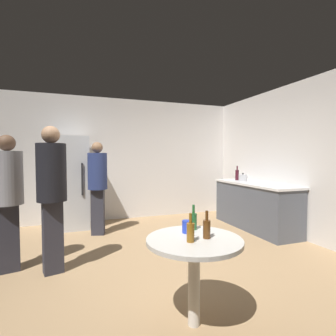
% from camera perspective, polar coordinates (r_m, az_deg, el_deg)
% --- Properties ---
extents(ground_plane, '(5.20, 5.20, 0.10)m').
position_cam_1_polar(ground_plane, '(3.63, -2.22, -21.18)').
color(ground_plane, '#9E7C56').
extents(wall_back, '(5.32, 0.06, 2.70)m').
position_cam_1_polar(wall_back, '(5.88, -10.00, 1.94)').
color(wall_back, silver).
rests_on(wall_back, ground_plane).
extents(wall_side_right, '(0.06, 5.20, 2.70)m').
position_cam_1_polar(wall_side_right, '(4.82, 29.11, 1.52)').
color(wall_side_right, silver).
rests_on(wall_side_right, ground_plane).
extents(refrigerator, '(0.70, 0.68, 1.80)m').
position_cam_1_polar(refrigerator, '(5.39, -20.87, -3.03)').
color(refrigerator, silver).
rests_on(refrigerator, ground_plane).
extents(kitchen_counter, '(0.64, 1.92, 0.90)m').
position_cam_1_polar(kitchen_counter, '(5.34, 18.74, -7.92)').
color(kitchen_counter, '#4C515B').
rests_on(kitchen_counter, ground_plane).
extents(kettle, '(0.24, 0.17, 0.18)m').
position_cam_1_polar(kettle, '(5.49, 16.36, -2.12)').
color(kettle, '#B2B2B7').
rests_on(kettle, kitchen_counter).
extents(wine_bottle_on_counter, '(0.08, 0.08, 0.31)m').
position_cam_1_polar(wine_bottle_on_counter, '(5.73, 15.13, -1.45)').
color(wine_bottle_on_counter, '#3F141E').
rests_on(wine_bottle_on_counter, kitchen_counter).
extents(foreground_table, '(0.80, 0.80, 0.73)m').
position_cam_1_polar(foreground_table, '(2.24, 5.85, -17.88)').
color(foreground_table, beige).
rests_on(foreground_table, ground_plane).
extents(beer_bottle_amber, '(0.06, 0.06, 0.23)m').
position_cam_1_polar(beer_bottle_amber, '(2.10, 5.04, -13.90)').
color(beer_bottle_amber, '#8C5919').
rests_on(beer_bottle_amber, foreground_table).
extents(beer_bottle_brown, '(0.06, 0.06, 0.23)m').
position_cam_1_polar(beer_bottle_brown, '(2.20, 8.62, -13.14)').
color(beer_bottle_brown, '#593314').
rests_on(beer_bottle_brown, foreground_table).
extents(beer_bottle_green, '(0.06, 0.06, 0.23)m').
position_cam_1_polar(beer_bottle_green, '(2.43, 5.69, -11.57)').
color(beer_bottle_green, '#26662D').
rests_on(beer_bottle_green, foreground_table).
extents(plastic_cup_blue, '(0.08, 0.08, 0.11)m').
position_cam_1_polar(plastic_cup_blue, '(2.33, 4.16, -12.90)').
color(plastic_cup_blue, blue).
rests_on(plastic_cup_blue, foreground_table).
extents(person_in_navy_shirt, '(0.42, 0.42, 1.67)m').
position_cam_1_polar(person_in_navy_shirt, '(4.77, -15.41, -2.73)').
color(person_in_navy_shirt, '#2D2D38').
rests_on(person_in_navy_shirt, ground_plane).
extents(person_in_gray_shirt, '(0.40, 0.40, 1.68)m').
position_cam_1_polar(person_in_gray_shirt, '(3.69, -32.06, -4.54)').
color(person_in_gray_shirt, '#2D2D38').
rests_on(person_in_gray_shirt, ground_plane).
extents(person_in_black_shirt, '(0.41, 0.41, 1.78)m').
position_cam_1_polar(person_in_black_shirt, '(3.38, -24.47, -3.89)').
color(person_in_black_shirt, '#2D2D38').
rests_on(person_in_black_shirt, ground_plane).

